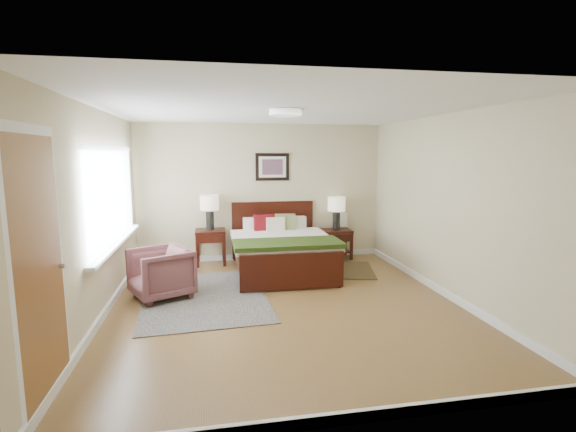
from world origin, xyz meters
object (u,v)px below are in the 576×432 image
(bed, at_px, (281,243))
(lamp_left, at_px, (210,206))
(lamp_right, at_px, (337,207))
(rug_persian, at_px, (205,297))
(nightstand_left, at_px, (211,237))
(armchair, at_px, (161,273))
(nightstand_right, at_px, (336,240))

(bed, height_order, lamp_left, lamp_left)
(lamp_right, bearing_deg, rug_persian, -143.83)
(nightstand_left, bearing_deg, armchair, -112.42)
(nightstand_left, height_order, armchair, armchair)
(nightstand_left, relative_size, rug_persian, 0.27)
(lamp_right, distance_m, armchair, 3.49)
(nightstand_right, relative_size, armchair, 0.73)
(lamp_right, bearing_deg, nightstand_right, -90.00)
(lamp_left, xyz_separation_m, armchair, (-0.68, -1.66, -0.70))
(lamp_left, bearing_deg, nightstand_right, -0.33)
(nightstand_left, relative_size, armchair, 0.83)
(lamp_left, xyz_separation_m, lamp_right, (2.33, 0.00, -0.07))
(lamp_left, distance_m, rug_persian, 2.06)
(bed, bearing_deg, nightstand_right, 31.70)
(nightstand_left, relative_size, lamp_left, 1.02)
(nightstand_right, distance_m, lamp_right, 0.63)
(armchair, bearing_deg, nightstand_left, 131.48)
(nightstand_left, bearing_deg, lamp_right, 0.53)
(nightstand_right, bearing_deg, nightstand_left, -179.80)
(rug_persian, bearing_deg, nightstand_right, 32.32)
(nightstand_right, xyz_separation_m, lamp_right, (-0.00, 0.01, 0.63))
(bed, xyz_separation_m, lamp_left, (-1.15, 0.74, 0.56))
(bed, xyz_separation_m, lamp_right, (1.18, 0.74, 0.48))
(bed, distance_m, lamp_right, 1.47)
(bed, relative_size, nightstand_right, 3.56)
(bed, bearing_deg, lamp_right, 32.17)
(rug_persian, bearing_deg, bed, 35.96)
(nightstand_right, height_order, lamp_right, lamp_right)
(lamp_right, bearing_deg, nightstand_left, -179.47)
(nightstand_left, distance_m, nightstand_right, 2.33)
(lamp_left, bearing_deg, rug_persian, -93.06)
(nightstand_right, bearing_deg, lamp_left, 179.67)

